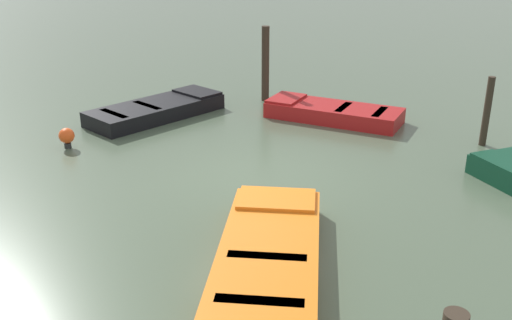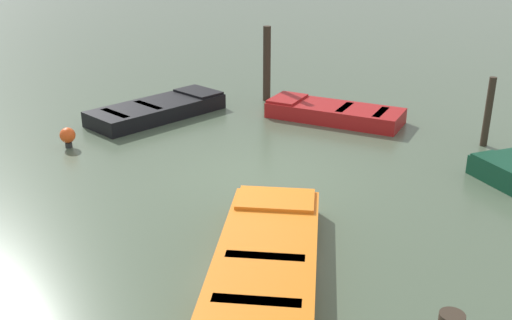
% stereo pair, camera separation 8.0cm
% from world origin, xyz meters
% --- Properties ---
extents(ground_plane, '(80.00, 80.00, 0.00)m').
position_xyz_m(ground_plane, '(0.00, 0.00, 0.00)').
color(ground_plane, '#475642').
extents(rowboat_black, '(2.41, 4.00, 0.46)m').
position_xyz_m(rowboat_black, '(-4.26, 2.37, 0.22)').
color(rowboat_black, black).
rests_on(rowboat_black, ground_plane).
extents(rowboat_red, '(3.56, 1.34, 0.46)m').
position_xyz_m(rowboat_red, '(0.05, 4.32, 0.22)').
color(rowboat_red, maroon).
rests_on(rowboat_red, ground_plane).
extents(rowboat_orange, '(2.80, 4.20, 0.46)m').
position_xyz_m(rowboat_orange, '(1.79, -3.03, 0.22)').
color(rowboat_orange, orange).
rests_on(rowboat_orange, ground_plane).
extents(mooring_piling_near_right, '(0.22, 0.22, 2.19)m').
position_xyz_m(mooring_piling_near_right, '(-2.40, 5.21, 1.09)').
color(mooring_piling_near_right, '#33281E').
rests_on(mooring_piling_near_right, ground_plane).
extents(mooring_piling_mid_left, '(0.16, 0.16, 1.64)m').
position_xyz_m(mooring_piling_mid_left, '(3.89, 4.12, 0.82)').
color(mooring_piling_mid_left, '#33281E').
rests_on(mooring_piling_mid_left, ground_plane).
extents(marker_buoy, '(0.36, 0.36, 0.48)m').
position_xyz_m(marker_buoy, '(-4.66, -0.55, 0.29)').
color(marker_buoy, '#262626').
rests_on(marker_buoy, ground_plane).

